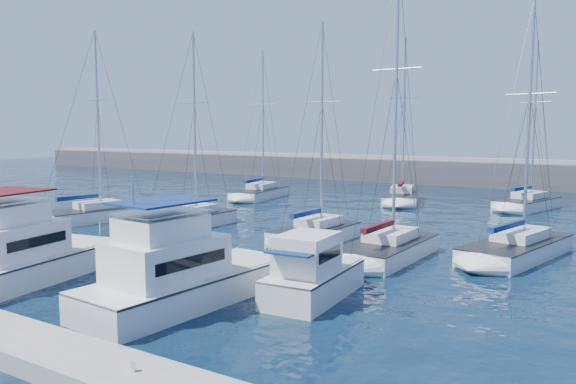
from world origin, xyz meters
The scene contains 14 objects.
ground centered at (0.00, 0.00, 0.00)m, with size 220.00×220.00×0.00m, color black.
breakwater centered at (0.00, 52.00, 1.05)m, with size 160.00×6.00×4.45m.
dock_cleat_near_stbd centered at (8.00, -11.00, 0.72)m, with size 0.16×0.16×0.25m, color silver.
motor_yacht_port_inner centered at (-5.03, -5.79, 1.13)m, with size 5.45×9.32×4.69m.
motor_yacht_stbd_inner centered at (3.76, -4.62, 1.13)m, with size 4.12×9.67×4.69m.
motor_yacht_stbd_outer centered at (7.82, -1.17, 0.94)m, with size 2.82×5.73×3.20m.
sailboat_mid_a centered at (-16.34, 7.22, 0.53)m, with size 4.42×7.63×14.77m.
sailboat_mid_b centered at (-8.29, 9.23, 0.53)m, with size 3.18×7.34×14.24m.
sailboat_mid_c centered at (2.09, 9.34, 0.53)m, with size 3.28×6.86×13.90m.
sailboat_mid_d centered at (7.67, 7.41, 0.55)m, with size 3.36×7.75×16.44m.
sailboat_mid_e centered at (13.61, 11.32, 0.51)m, with size 4.84×9.05×14.26m.
sailboat_back_a centered at (-13.97, 26.13, 0.53)m, with size 4.28×8.67×15.39m.
sailboat_back_b centered at (-0.38, 30.66, 0.53)m, with size 5.53×9.12×16.14m.
sailboat_back_c centered at (10.77, 31.97, 0.54)m, with size 4.88×7.76×15.06m.
Camera 1 is at (19.08, -20.85, 6.96)m, focal length 35.00 mm.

